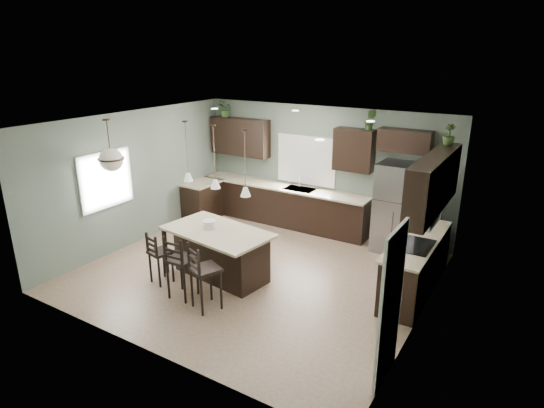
% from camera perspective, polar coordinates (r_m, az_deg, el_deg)
% --- Properties ---
extents(ground, '(6.00, 6.00, 0.00)m').
position_cam_1_polar(ground, '(8.63, -1.98, -8.51)').
color(ground, '#9E8466').
rests_on(ground, ground).
extents(pantry_door, '(0.04, 0.82, 2.04)m').
position_cam_1_polar(pantry_door, '(5.80, 14.65, -12.31)').
color(pantry_door, white).
rests_on(pantry_door, ground).
extents(window_back, '(1.35, 0.02, 1.00)m').
position_cam_1_polar(window_back, '(10.52, 4.35, 5.50)').
color(window_back, white).
rests_on(window_back, room_shell).
extents(window_left, '(0.02, 1.10, 1.00)m').
position_cam_1_polar(window_left, '(9.45, -20.18, 2.87)').
color(window_left, white).
rests_on(window_left, room_shell).
extents(left_return_cabs, '(0.60, 0.90, 0.90)m').
position_cam_1_polar(left_return_cabs, '(11.22, -8.75, 0.35)').
color(left_return_cabs, black).
rests_on(left_return_cabs, ground).
extents(left_return_countertop, '(0.66, 0.96, 0.04)m').
position_cam_1_polar(left_return_countertop, '(11.07, -8.79, 2.65)').
color(left_return_countertop, beige).
rests_on(left_return_countertop, left_return_cabs).
extents(back_lower_cabs, '(4.20, 0.60, 0.90)m').
position_cam_1_polar(back_lower_cabs, '(10.79, 1.39, -0.19)').
color(back_lower_cabs, black).
rests_on(back_lower_cabs, ground).
extents(back_countertop, '(4.20, 0.66, 0.04)m').
position_cam_1_polar(back_countertop, '(10.63, 1.36, 2.18)').
color(back_countertop, beige).
rests_on(back_countertop, back_lower_cabs).
extents(sink_inset, '(0.70, 0.45, 0.01)m').
position_cam_1_polar(sink_inset, '(10.41, 3.50, 1.88)').
color(sink_inset, gray).
rests_on(sink_inset, back_countertop).
extents(faucet, '(0.02, 0.02, 0.28)m').
position_cam_1_polar(faucet, '(10.35, 3.43, 2.61)').
color(faucet, silver).
rests_on(faucet, back_countertop).
extents(back_upper_left, '(1.55, 0.34, 0.90)m').
position_cam_1_polar(back_upper_left, '(11.20, -4.03, 8.41)').
color(back_upper_left, black).
rests_on(back_upper_left, room_shell).
extents(back_upper_right, '(0.85, 0.34, 0.90)m').
position_cam_1_polar(back_upper_right, '(9.81, 10.26, 6.69)').
color(back_upper_right, black).
rests_on(back_upper_right, room_shell).
extents(fridge_header, '(1.05, 0.34, 0.45)m').
position_cam_1_polar(fridge_header, '(9.43, 16.34, 7.62)').
color(fridge_header, black).
rests_on(fridge_header, room_shell).
extents(right_lower_cabs, '(0.60, 2.35, 0.90)m').
position_cam_1_polar(right_lower_cabs, '(8.21, 17.63, -7.45)').
color(right_lower_cabs, black).
rests_on(right_lower_cabs, ground).
extents(right_countertop, '(0.66, 2.35, 0.04)m').
position_cam_1_polar(right_countertop, '(8.02, 17.82, -4.40)').
color(right_countertop, beige).
rests_on(right_countertop, right_lower_cabs).
extents(cooktop, '(0.58, 0.75, 0.02)m').
position_cam_1_polar(cooktop, '(7.76, 17.33, -4.93)').
color(cooktop, black).
rests_on(cooktop, right_countertop).
extents(wall_oven_front, '(0.01, 0.72, 0.60)m').
position_cam_1_polar(wall_oven_front, '(8.03, 15.01, -7.79)').
color(wall_oven_front, gray).
rests_on(wall_oven_front, right_lower_cabs).
extents(right_upper_cabs, '(0.34, 2.35, 0.90)m').
position_cam_1_polar(right_upper_cabs, '(7.66, 19.66, 2.50)').
color(right_upper_cabs, black).
rests_on(right_upper_cabs, room_shell).
extents(microwave, '(0.40, 0.75, 0.40)m').
position_cam_1_polar(microwave, '(7.53, 18.50, -0.85)').
color(microwave, gray).
rests_on(microwave, right_upper_cabs).
extents(refrigerator, '(0.90, 0.74, 1.85)m').
position_cam_1_polar(refrigerator, '(9.51, 15.64, -0.52)').
color(refrigerator, gray).
rests_on(refrigerator, ground).
extents(kitchen_island, '(2.07, 1.36, 0.92)m').
position_cam_1_polar(kitchen_island, '(8.29, -6.76, -6.28)').
color(kitchen_island, black).
rests_on(kitchen_island, ground).
extents(serving_dish, '(0.24, 0.24, 0.14)m').
position_cam_1_polar(serving_dish, '(8.21, -7.87, -2.52)').
color(serving_dish, silver).
rests_on(serving_dish, kitchen_island).
extents(bar_stool_left, '(0.42, 0.42, 0.96)m').
position_cam_1_polar(bar_stool_left, '(8.30, -13.79, -6.55)').
color(bar_stool_left, black).
rests_on(bar_stool_left, ground).
extents(bar_stool_center, '(0.45, 0.45, 1.14)m').
position_cam_1_polar(bar_stool_center, '(7.72, -11.23, -7.62)').
color(bar_stool_center, black).
rests_on(bar_stool_center, ground).
extents(bar_stool_right, '(0.55, 0.55, 1.14)m').
position_cam_1_polar(bar_stool_right, '(7.33, -8.31, -8.95)').
color(bar_stool_right, black).
rests_on(bar_stool_right, ground).
extents(pendant_left, '(0.17, 0.17, 1.10)m').
position_cam_1_polar(pendant_left, '(8.22, -10.65, 6.49)').
color(pendant_left, silver).
rests_on(pendant_left, room_shell).
extents(pendant_center, '(0.17, 0.17, 1.10)m').
position_cam_1_polar(pendant_center, '(7.71, -7.26, 5.85)').
color(pendant_center, silver).
rests_on(pendant_center, room_shell).
extents(pendant_right, '(0.17, 0.17, 1.10)m').
position_cam_1_polar(pendant_right, '(7.23, -3.42, 5.10)').
color(pendant_right, white).
rests_on(pendant_right, room_shell).
extents(chandelier, '(0.47, 0.47, 0.97)m').
position_cam_1_polar(chandelier, '(8.79, -19.74, 6.94)').
color(chandelier, beige).
rests_on(chandelier, room_shell).
extents(plant_back_left, '(0.45, 0.43, 0.40)m').
position_cam_1_polar(plant_back_left, '(11.31, -5.86, 11.79)').
color(plant_back_left, '#365927').
rests_on(plant_back_left, back_upper_left).
extents(plant_back_right, '(0.25, 0.21, 0.42)m').
position_cam_1_polar(plant_back_right, '(9.56, 12.24, 10.28)').
color(plant_back_right, '#2B4C21').
rests_on(plant_back_right, back_upper_right).
extents(plant_right_wall, '(0.25, 0.25, 0.36)m').
position_cam_1_polar(plant_right_wall, '(8.42, 21.33, 8.12)').
color(plant_right_wall, '#334F22').
rests_on(plant_right_wall, right_upper_cabs).
extents(room_shell, '(6.00, 6.00, 6.00)m').
position_cam_1_polar(room_shell, '(8.00, -2.11, 2.38)').
color(room_shell, slate).
rests_on(room_shell, ground).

